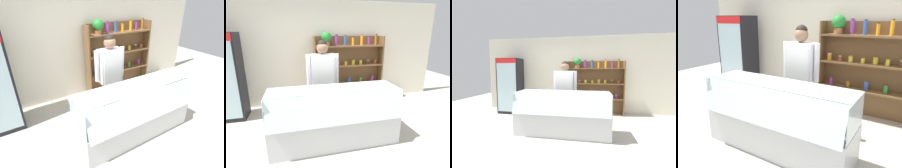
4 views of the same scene
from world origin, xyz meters
TOP-DOWN VIEW (x-y plane):
  - ground_plane at (0.00, 0.00)m, footprint 12.00×12.00m
  - back_wall at (0.00, 2.12)m, footprint 6.80×0.10m
  - shelving_unit at (0.65, 1.87)m, footprint 1.86×0.29m
  - deli_display_case at (-0.10, 0.08)m, footprint 2.20×0.73m
  - shop_clerk at (-0.16, 0.85)m, footprint 0.66×0.25m

SIDE VIEW (x-z plane):
  - ground_plane at x=0.00m, z-range 0.00..0.00m
  - deli_display_case at x=-0.10m, z-range -0.19..0.82m
  - shop_clerk at x=-0.16m, z-range 0.18..1.94m
  - shelving_unit at x=0.65m, z-range 0.12..2.04m
  - back_wall at x=0.00m, z-range 0.00..2.70m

